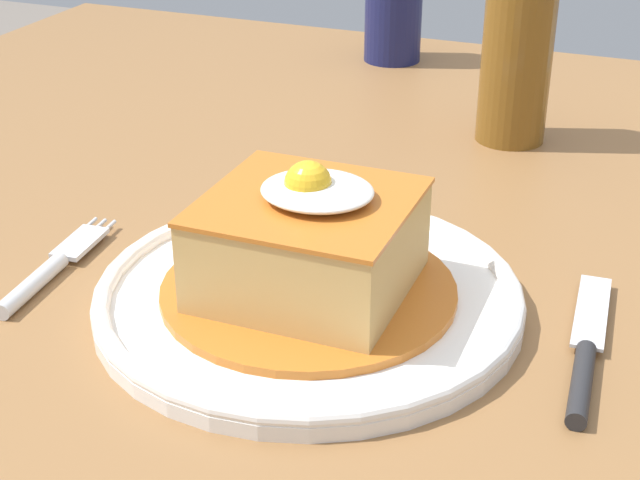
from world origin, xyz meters
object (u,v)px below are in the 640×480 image
main_plate (309,295)px  soda_can (394,8)px  fork (49,270)px  knife (585,361)px  beer_bottle_amber (519,35)px

main_plate → soda_can: (-0.12, 0.56, 0.05)m
fork → knife: (0.36, 0.03, 0.00)m
knife → soda_can: 0.64m
fork → soda_can: 0.59m
knife → soda_can: bearing=118.2°
main_plate → knife: 0.18m
fork → soda_can: soda_can is taller
main_plate → fork: bearing=-170.3°
main_plate → beer_bottle_amber: size_ratio=1.05×
fork → beer_bottle_amber: size_ratio=0.53×
fork → soda_can: bearing=84.3°
main_plate → knife: (0.18, -0.01, -0.00)m
fork → knife: 0.36m
fork → beer_bottle_amber: 0.46m
knife → beer_bottle_amber: 0.39m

